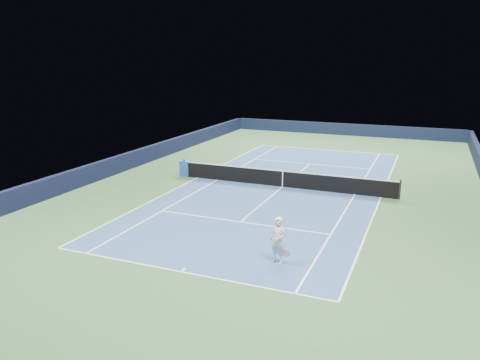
% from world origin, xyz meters
% --- Properties ---
extents(ground, '(40.00, 40.00, 0.00)m').
position_xyz_m(ground, '(0.00, 0.00, 0.00)').
color(ground, '#2F522C').
rests_on(ground, ground).
extents(wall_far, '(22.00, 0.35, 1.10)m').
position_xyz_m(wall_far, '(0.00, 19.82, 0.55)').
color(wall_far, black).
rests_on(wall_far, ground).
extents(wall_left, '(0.35, 40.00, 1.10)m').
position_xyz_m(wall_left, '(-10.82, 0.00, 0.55)').
color(wall_left, black).
rests_on(wall_left, ground).
extents(court_surface, '(10.97, 23.77, 0.01)m').
position_xyz_m(court_surface, '(0.00, 0.00, 0.00)').
color(court_surface, navy).
rests_on(court_surface, ground).
extents(baseline_far, '(10.97, 0.08, 0.00)m').
position_xyz_m(baseline_far, '(0.00, 11.88, 0.01)').
color(baseline_far, white).
rests_on(baseline_far, ground).
extents(baseline_near, '(10.97, 0.08, 0.00)m').
position_xyz_m(baseline_near, '(0.00, -11.88, 0.01)').
color(baseline_near, white).
rests_on(baseline_near, ground).
extents(sideline_doubles_right, '(0.08, 23.77, 0.00)m').
position_xyz_m(sideline_doubles_right, '(5.49, 0.00, 0.01)').
color(sideline_doubles_right, white).
rests_on(sideline_doubles_right, ground).
extents(sideline_doubles_left, '(0.08, 23.77, 0.00)m').
position_xyz_m(sideline_doubles_left, '(-5.49, 0.00, 0.01)').
color(sideline_doubles_left, white).
rests_on(sideline_doubles_left, ground).
extents(sideline_singles_right, '(0.08, 23.77, 0.00)m').
position_xyz_m(sideline_singles_right, '(4.12, 0.00, 0.01)').
color(sideline_singles_right, white).
rests_on(sideline_singles_right, ground).
extents(sideline_singles_left, '(0.08, 23.77, 0.00)m').
position_xyz_m(sideline_singles_left, '(-4.12, 0.00, 0.01)').
color(sideline_singles_left, white).
rests_on(sideline_singles_left, ground).
extents(service_line_far, '(8.23, 0.08, 0.00)m').
position_xyz_m(service_line_far, '(0.00, 6.40, 0.01)').
color(service_line_far, white).
rests_on(service_line_far, ground).
extents(service_line_near, '(8.23, 0.08, 0.00)m').
position_xyz_m(service_line_near, '(0.00, -6.40, 0.01)').
color(service_line_near, white).
rests_on(service_line_near, ground).
extents(center_service_line, '(0.08, 12.80, 0.00)m').
position_xyz_m(center_service_line, '(0.00, 0.00, 0.01)').
color(center_service_line, white).
rests_on(center_service_line, ground).
extents(center_mark_far, '(0.08, 0.30, 0.00)m').
position_xyz_m(center_mark_far, '(0.00, 11.73, 0.01)').
color(center_mark_far, white).
rests_on(center_mark_far, ground).
extents(center_mark_near, '(0.08, 0.30, 0.00)m').
position_xyz_m(center_mark_near, '(0.00, -11.73, 0.01)').
color(center_mark_near, white).
rests_on(center_mark_near, ground).
extents(tennis_net, '(12.90, 0.10, 1.07)m').
position_xyz_m(tennis_net, '(0.00, 0.00, 0.50)').
color(tennis_net, black).
rests_on(tennis_net, ground).
extents(sponsor_cube, '(0.62, 0.56, 0.97)m').
position_xyz_m(sponsor_cube, '(-6.40, 0.15, 0.49)').
color(sponsor_cube, '#1C4AA8').
rests_on(sponsor_cube, ground).
extents(tennis_player, '(0.84, 1.32, 1.89)m').
position_xyz_m(tennis_player, '(2.90, -9.89, 0.87)').
color(tennis_player, silver).
rests_on(tennis_player, ground).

